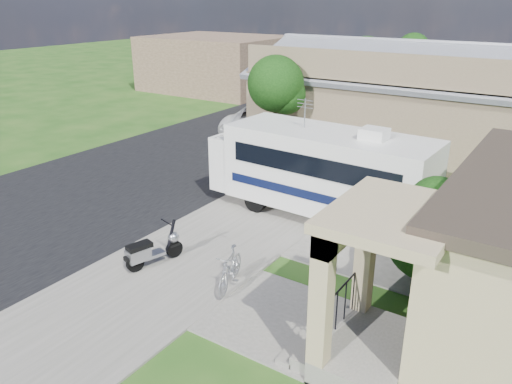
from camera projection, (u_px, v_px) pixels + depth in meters
The scene contains 18 objects.
ground at pixel (220, 269), 13.37m from camera, with size 120.00×120.00×0.00m, color #1C4913.
street_slab at pixel (222, 142), 24.98m from camera, with size 9.00×80.00×0.02m, color black.
sidewalk_slab at pixel (342, 164), 21.64m from camera, with size 4.00×80.00×0.06m, color slate.
driveway_slab at pixel (342, 222), 16.09m from camera, with size 7.00×6.00×0.05m, color slate.
walk_slab at pixel (301, 325), 11.05m from camera, with size 4.00×3.00×0.05m, color slate.
warehouse at pixel (399, 106), 23.49m from camera, with size 12.50×8.40×5.04m.
distant_bldg_far at pixel (217, 63), 38.44m from camera, with size 10.00×8.00×4.00m, color brown.
distant_bldg_near at pixel (312, 56), 46.88m from camera, with size 8.00×7.00×3.20m, color brown.
street_tree_a at pixel (278, 87), 21.11m from camera, with size 2.44×2.40×4.58m.
street_tree_b at pixel (368, 60), 28.82m from camera, with size 2.44×2.40×4.73m.
street_tree_c at pixel (414, 52), 35.91m from camera, with size 2.44×2.40×4.42m.
motorhome at pixel (321, 169), 16.08m from camera, with size 7.48×2.66×3.79m.
shrub at pixel (436, 233), 11.98m from camera, with size 2.41×2.30×2.96m.
scooter at pixel (151, 250), 13.30m from camera, with size 0.80×1.70×1.13m.
bicycle at pixel (230, 271), 12.33m from camera, with size 0.47×1.67×1.00m, color #9D9EA5.
pickup_truck at pixel (271, 118), 25.98m from camera, with size 2.99×6.49×1.80m, color silver.
van at pixel (323, 96), 31.56m from camera, with size 2.60×6.39×1.86m, color silver.
garden_hose at pixel (345, 319), 11.18m from camera, with size 0.35×0.35×0.16m, color #167028.
Camera 1 is at (7.25, -9.22, 6.83)m, focal length 35.00 mm.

